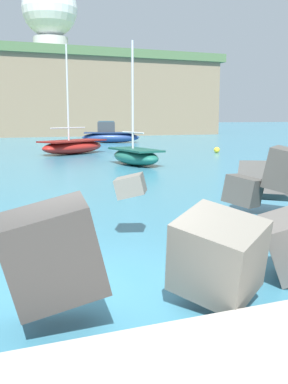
# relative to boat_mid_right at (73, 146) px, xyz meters

# --- Properties ---
(ground_plane) EXTENTS (400.00, 400.00, 0.00)m
(ground_plane) POSITION_rel_boat_mid_right_xyz_m (-5.56, -25.55, -0.56)
(ground_plane) COLOR teal
(breakwater_jetty) EXTENTS (31.90, 7.36, 3.10)m
(breakwater_jetty) POSITION_rel_boat_mid_right_xyz_m (-6.55, -24.60, 0.63)
(breakwater_jetty) COLOR #605B56
(breakwater_jetty) RESTS_ON ground
(boat_mid_right) EXTENTS (5.89, 4.90, 7.63)m
(boat_mid_right) POSITION_rel_boat_mid_right_xyz_m (0.00, 0.00, 0.00)
(boat_mid_right) COLOR maroon
(boat_mid_right) RESTS_ON ground
(boat_far_left) EXTENTS (6.25, 3.66, 2.25)m
(boat_far_left) POSITION_rel_boat_mid_right_xyz_m (6.76, 12.78, 0.18)
(boat_far_left) COLOR navy
(boat_far_left) RESTS_ON ground
(boat_far_centre) EXTENTS (2.25, 4.36, 6.73)m
(boat_far_centre) POSITION_rel_boat_mid_right_xyz_m (1.57, -8.74, -0.03)
(boat_far_centre) COLOR #1E6656
(boat_far_centre) RESTS_ON ground
(mooring_buoy_inner) EXTENTS (0.44, 0.44, 0.44)m
(mooring_buoy_inner) POSITION_rel_boat_mid_right_xyz_m (10.19, -3.03, -0.34)
(mooring_buoy_inner) COLOR yellow
(mooring_buoy_inner) RESTS_ON ground
(radar_dome) EXTENTS (8.75, 8.75, 11.92)m
(radar_dome) POSITION_rel_boat_mid_right_xyz_m (6.19, 42.56, 18.30)
(radar_dome) COLOR silver
(radar_dome) RESTS_ON headland_bluff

